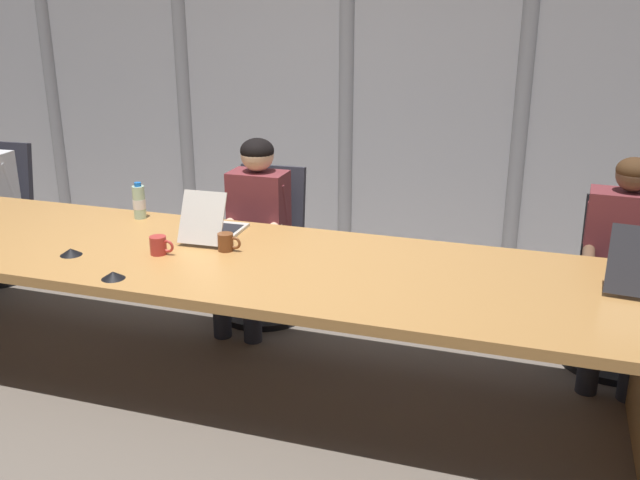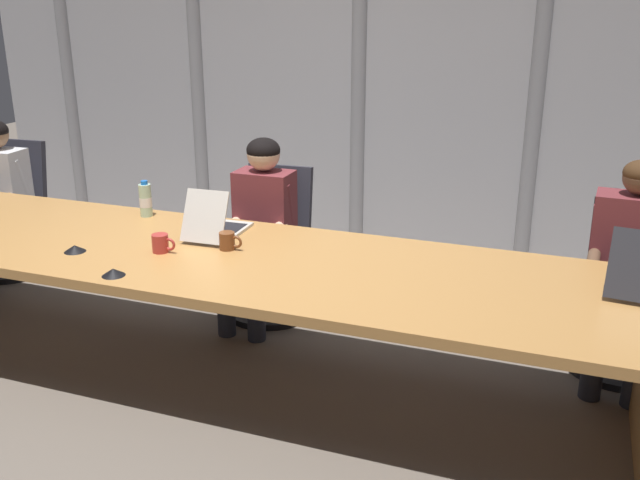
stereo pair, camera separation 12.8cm
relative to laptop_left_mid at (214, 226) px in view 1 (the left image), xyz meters
name	(u,v)px [view 1 (the left image)]	position (x,y,z in m)	size (l,w,h in m)	color
ground_plane	(203,377)	(0.02, -0.26, -0.78)	(14.11, 14.11, 0.00)	#6B6056
conference_table	(196,274)	(0.02, -0.26, -0.18)	(4.91, 1.11, 0.72)	#B77F42
curtain_backdrop	(341,44)	(0.02, 2.35, 0.82)	(7.05, 0.17, 3.20)	#B2B2B7
laptop_left_mid	(214,226)	(0.00, 0.00, 0.00)	(0.26, 0.43, 0.28)	beige
laptop_center	(632,271)	(2.09, -0.01, 0.00)	(0.26, 0.48, 0.30)	#2D2D33
office_chair_left_mid	(265,260)	(0.01, 0.67, -0.43)	(0.60, 0.60, 0.93)	#2D2D38
office_chair_center	(618,303)	(2.14, 0.67, -0.44)	(0.60, 0.60, 0.90)	black
person_left_mid	(253,221)	(0.01, 0.51, -0.12)	(0.36, 0.55, 1.15)	brown
person_center	(623,257)	(2.11, 0.52, -0.12)	(0.43, 0.56, 1.18)	brown
water_bottle_secondary	(139,202)	(-0.56, 0.16, 0.04)	(0.07, 0.07, 0.22)	#ADD1B2
coffee_mug_near	(159,245)	(-0.14, -0.35, -0.01)	(0.13, 0.08, 0.09)	#B2332D
coffee_mug_far	(226,242)	(0.16, -0.19, -0.01)	(0.13, 0.08, 0.09)	brown
conference_mic_left_side	(113,275)	(-0.17, -0.70, -0.04)	(0.11, 0.11, 0.04)	black
conference_mic_middle	(71,252)	(-0.55, -0.50, -0.04)	(0.11, 0.11, 0.04)	black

